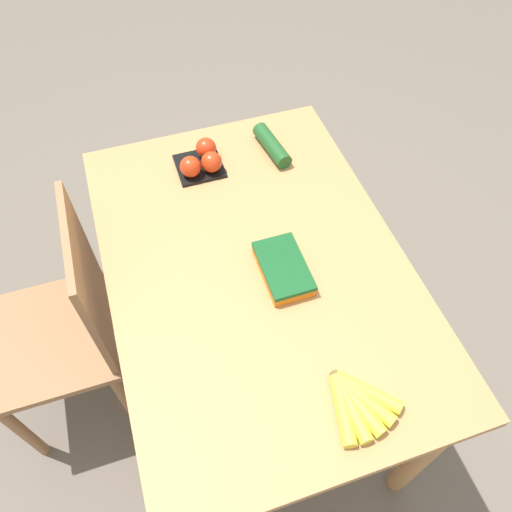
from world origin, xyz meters
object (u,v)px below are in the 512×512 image
(tomato_pack, at_px, (202,160))
(cucumber_near, at_px, (272,145))
(banana_bunch, at_px, (356,402))
(chair, at_px, (67,328))
(carrot_bag, at_px, (283,268))

(tomato_pack, bearing_deg, cucumber_near, -88.19)
(banana_bunch, relative_size, tomato_pack, 1.21)
(chair, distance_m, tomato_pack, 0.68)
(chair, height_order, banana_bunch, chair)
(tomato_pack, relative_size, carrot_bag, 0.75)
(chair, xyz_separation_m, carrot_bag, (-0.20, -0.64, 0.32))
(tomato_pack, distance_m, carrot_bag, 0.47)
(banana_bunch, xyz_separation_m, carrot_bag, (0.39, 0.03, 0.01))
(carrot_bag, bearing_deg, tomato_pack, 12.76)
(chair, bearing_deg, cucumber_near, 108.75)
(chair, relative_size, tomato_pack, 6.32)
(chair, distance_m, carrot_bag, 0.75)
(chair, relative_size, cucumber_near, 4.86)
(chair, xyz_separation_m, cucumber_near, (0.26, -0.77, 0.32))
(banana_bunch, relative_size, carrot_bag, 0.90)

